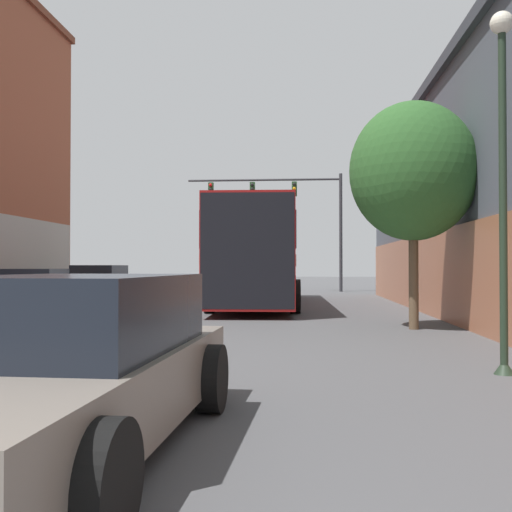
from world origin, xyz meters
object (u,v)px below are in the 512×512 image
Objects in this scene: street_tree_near at (413,172)px; hatchback_foreground at (65,367)px; bus at (258,253)px; parked_car_left_near at (101,285)px; parked_car_left_mid at (33,291)px; street_lamp at (503,173)px; traffic_signal_gantry at (289,204)px.

hatchback_foreground is at bearing -114.95° from street_tree_near.
bus is 3.08× the size of parked_car_left_near.
street_lamp reaches higher than parked_car_left_mid.
parked_car_left_near reaches higher than parked_car_left_mid.
street_lamp is (4.32, 3.51, 1.94)m from hatchback_foreground.
bus is 7.67m from parked_car_left_mid.
hatchback_foreground is 14.71m from parked_car_left_mid.
parked_car_left_near reaches higher than hatchback_foreground.
street_tree_near is (10.60, -4.25, 2.83)m from parked_car_left_mid.
bus is at bearing 116.68° from street_tree_near.
bus is 2.79× the size of hatchback_foreground.
street_tree_near reaches higher than bus.
bus is at bearing -93.95° from traffic_signal_gantry.
bus is 6.48m from parked_car_left_near.
street_lamp is at bearing -82.43° from traffic_signal_gantry.
hatchback_foreground is 28.99m from traffic_signal_gantry.
bus is 1.46× the size of traffic_signal_gantry.
bus is 2.50× the size of street_tree_near.
parked_car_left_mid is 0.83× the size of street_tree_near.
street_tree_near is (4.01, -7.99, 1.59)m from bus.
bus is at bearing -102.44° from parked_car_left_near.
parked_car_left_mid is 14.61m from street_lamp.
street_lamp is at bearing -145.17° from parked_car_left_near.
traffic_signal_gantry is 19.99m from street_tree_near.
hatchback_foreground and parked_car_left_mid have the same top height.
bus reaches higher than parked_car_left_mid.
hatchback_foreground is at bearing -140.90° from street_lamp.
street_tree_near is at bearing -22.63° from hatchback_foreground.
parked_car_left_near is at bearing 137.63° from street_tree_near.
parked_car_left_mid is at bearing 117.89° from bus.
traffic_signal_gantry reaches higher than bus.
parked_car_left_near is 5.11m from parked_car_left_mid.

